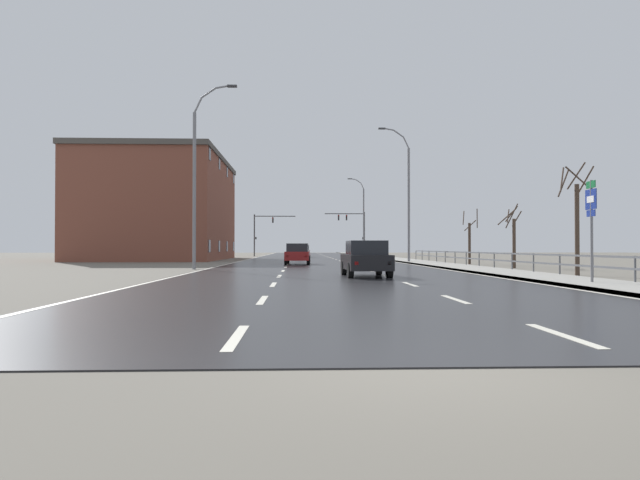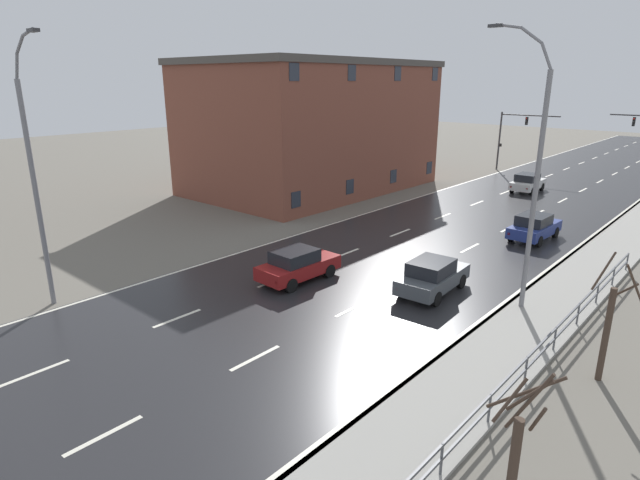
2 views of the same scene
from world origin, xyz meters
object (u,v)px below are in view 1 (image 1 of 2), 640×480
brick_building (161,208)px  traffic_signal_left (262,228)px  traffic_signal_right (355,226)px  car_near_right (302,251)px  car_mid_centre (366,258)px  street_lamp_distant (363,218)px  car_far_left (298,254)px  highway_sign (591,218)px  car_near_left (366,253)px  street_lamp_left_bank (197,179)px  car_distant (357,252)px  street_lamp_midground (407,197)px

brick_building → traffic_signal_left: bearing=65.6°
traffic_signal_right → traffic_signal_left: traffic_signal_right is taller
car_near_right → car_mid_centre: (2.52, -45.03, 0.00)m
street_lamp_distant → car_far_left: size_ratio=2.66×
highway_sign → car_far_left: bearing=113.6°
traffic_signal_right → car_near_right: 12.84m
street_lamp_distant → car_near_right: (-8.56, -7.99, -4.63)m
highway_sign → traffic_signal_right: bearing=91.8°
traffic_signal_left → car_near_right: bearing=-59.3°
street_lamp_distant → traffic_signal_left: bearing=173.8°
highway_sign → car_near_left: 26.22m
traffic_signal_right → car_near_right: (-7.58, -9.71, -3.61)m
car_near_right → car_far_left: 27.72m
street_lamp_left_bank → highway_sign: 21.39m
street_lamp_distant → brick_building: 30.08m
street_lamp_left_bank → traffic_signal_right: bearing=73.3°
street_lamp_distant → car_mid_centre: street_lamp_distant is taller
street_lamp_distant → car_near_right: street_lamp_distant is taller
street_lamp_left_bank → brick_building: 27.10m
highway_sign → traffic_signal_right: size_ratio=0.56×
car_distant → car_far_left: size_ratio=1.00×
street_lamp_midground → traffic_signal_right: bearing=91.6°
highway_sign → car_near_left: (-4.45, 25.80, -1.48)m
car_distant → car_far_left: (-5.97, -14.08, 0.00)m
traffic_signal_right → car_near_left: size_ratio=1.52×
car_distant → traffic_signal_left: bearing=117.5°
highway_sign → traffic_signal_right: 60.39m
car_near_left → car_far_left: bearing=-155.6°
street_lamp_distant → traffic_signal_left: 14.37m
street_lamp_midground → brick_building: (-23.44, 12.99, -0.11)m
car_near_left → street_lamp_distant: bearing=80.5°
car_near_left → brick_building: bearing=141.6°
highway_sign → brick_building: 46.77m
traffic_signal_right → car_mid_centre: bearing=-95.3°
street_lamp_midground → street_lamp_distant: bearing=90.0°
street_lamp_midground → car_near_right: size_ratio=2.72×
street_lamp_distant → traffic_signal_left: size_ratio=1.85×
street_lamp_distant → car_near_left: size_ratio=2.64×
car_near_left → brick_building: (-19.94, 13.99, 4.57)m
car_near_right → car_mid_centre: same height
car_far_left → street_lamp_midground: bearing=25.5°
traffic_signal_left → street_lamp_distant: bearing=-6.2°
highway_sign → traffic_signal_left: traffic_signal_left is taller
highway_sign → brick_building: brick_building is taller
street_lamp_midground → highway_sign: (0.95, -26.79, -3.21)m
brick_building → car_near_left: bearing=-35.0°
traffic_signal_left → brick_building: brick_building is taller
highway_sign → car_near_left: bearing=99.8°
street_lamp_left_bank → car_mid_centre: (8.86, -8.49, -4.51)m
car_distant → car_near_right: (-5.48, 13.63, 0.00)m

